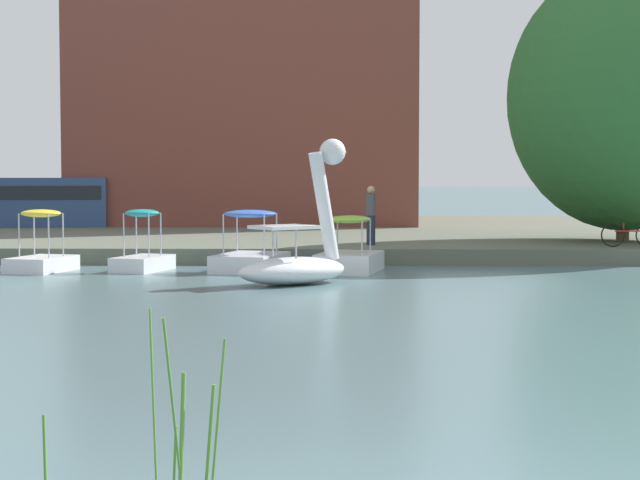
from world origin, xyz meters
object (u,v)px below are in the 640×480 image
pedal_boat_lime (349,255)px  person_on_path (371,214)px  pedal_boat_teal (143,255)px  swan_boat (299,253)px  parked_van (54,200)px  pedal_boat_blue (250,253)px  tree_willow_overhanging (625,97)px  bicycle_parked (630,235)px  pedal_boat_yellow (42,255)px

pedal_boat_lime → person_on_path: 3.82m
person_on_path → pedal_boat_teal: bearing=-149.6°
swan_boat → parked_van: size_ratio=0.72×
pedal_boat_blue → pedal_boat_teal: size_ratio=1.25×
swan_boat → tree_willow_overhanging: tree_willow_overhanging is taller
swan_boat → person_on_path: size_ratio=1.92×
pedal_boat_blue → pedal_boat_teal: (-2.79, -0.01, -0.03)m
pedal_boat_lime → pedal_boat_blue: 2.56m
swan_boat → parked_van: swan_boat is taller
pedal_boat_teal → tree_willow_overhanging: (13.82, 5.70, 4.46)m
person_on_path → pedal_boat_blue: bearing=-132.4°
pedal_boat_lime → bicycle_parked: 8.47m
tree_willow_overhanging → pedal_boat_yellow: bearing=-159.9°
swan_boat → person_on_path: swan_boat is taller
pedal_boat_lime → person_on_path: (0.64, 3.64, 0.95)m
tree_willow_overhanging → parked_van: size_ratio=2.15×
pedal_boat_lime → tree_willow_overhanging: (8.48, 5.83, 4.46)m
pedal_boat_lime → person_on_path: bearing=80.1°
tree_willow_overhanging → parked_van: (-20.39, 9.49, -3.36)m
pedal_boat_blue → pedal_boat_teal: 2.79m
pedal_boat_teal → parked_van: bearing=113.4°
pedal_boat_lime → bicycle_parked: (7.93, 2.95, 0.38)m
pedal_boat_teal → parked_van: parked_van is taller
pedal_boat_lime → pedal_boat_teal: size_ratio=1.24×
pedal_boat_lime → parked_van: parked_van is taller
parked_van → pedal_boat_teal: bearing=-66.6°
pedal_boat_yellow → person_on_path: size_ratio=1.22×
pedal_boat_teal → person_on_path: person_on_path is taller
pedal_boat_blue → pedal_boat_yellow: 5.34m
pedal_boat_teal → pedal_boat_blue: bearing=0.3°
pedal_boat_lime → swan_boat: bearing=-110.0°
pedal_boat_blue → bicycle_parked: (10.48, 2.80, 0.34)m
bicycle_parked → tree_willow_overhanging: bearing=79.2°
pedal_boat_blue → pedal_boat_yellow: bearing=-176.7°
pedal_boat_teal → tree_willow_overhanging: 15.60m
parked_van → pedal_boat_yellow: bearing=-75.4°
pedal_boat_blue → tree_willow_overhanging: 13.17m
swan_boat → person_on_path: 7.08m
pedal_boat_lime → tree_willow_overhanging: bearing=34.5°
pedal_boat_yellow → parked_van: 16.03m
pedal_boat_lime → tree_willow_overhanging: 11.21m
swan_boat → pedal_boat_blue: (-1.40, 3.33, -0.25)m
pedal_boat_teal → pedal_boat_yellow: size_ratio=1.00×
pedal_boat_lime → pedal_boat_blue: size_ratio=0.99×
pedal_boat_teal → person_on_path: bearing=30.4°
pedal_boat_lime → pedal_boat_yellow: 7.88m
pedal_boat_lime → parked_van: 19.44m
pedal_boat_blue → person_on_path: bearing=47.6°
pedal_boat_blue → tree_willow_overhanging: (11.03, 5.68, 4.43)m
pedal_boat_lime → pedal_boat_blue: bearing=176.6°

